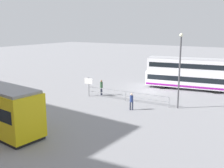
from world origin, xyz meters
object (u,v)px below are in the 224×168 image
object	(u,v)px
pedestrian_near_railing	(101,86)
info_sign	(89,83)
pedestrian_crossing	(131,100)
double_decker_bus	(191,74)
street_lamp	(180,66)

from	to	relation	value
pedestrian_near_railing	info_sign	bearing A→B (deg)	54.77
pedestrian_crossing	info_sign	xyz separation A→B (m)	(6.65, -2.06, 0.59)
double_decker_bus	info_sign	distance (m)	13.24
double_decker_bus	info_sign	xyz separation A→B (m)	(8.94, 9.74, -0.51)
pedestrian_crossing	info_sign	world-z (taller)	info_sign
double_decker_bus	pedestrian_crossing	size ratio (longest dim) A/B	6.94
pedestrian_crossing	street_lamp	bearing A→B (deg)	-140.64
info_sign	street_lamp	bearing A→B (deg)	-174.94
double_decker_bus	pedestrian_crossing	distance (m)	12.07
pedestrian_near_railing	pedestrian_crossing	size ratio (longest dim) A/B	1.08
double_decker_bus	pedestrian_crossing	xyz separation A→B (m)	(2.30, 11.80, -1.09)
info_sign	double_decker_bus	bearing A→B (deg)	-132.55
pedestrian_near_railing	info_sign	world-z (taller)	info_sign
pedestrian_near_railing	pedestrian_crossing	world-z (taller)	pedestrian_near_railing
pedestrian_near_railing	street_lamp	world-z (taller)	street_lamp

